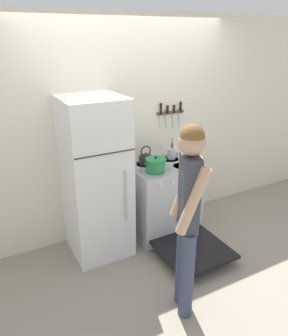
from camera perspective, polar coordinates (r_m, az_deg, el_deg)
ground_plane at (r=4.40m, az=-2.49°, el=-9.53°), size 14.00×14.00×0.00m
wall_back at (r=3.91m, az=-2.99°, el=6.78°), size 10.00×0.06×2.55m
refrigerator at (r=3.54m, az=-8.38°, el=-1.92°), size 0.63×0.67×1.76m
stove_range at (r=4.03m, az=3.50°, el=-5.52°), size 0.79×1.35×0.88m
dutch_oven_pot at (r=3.66m, az=2.06°, el=0.54°), size 0.27×0.23×0.18m
tea_kettle at (r=3.88m, az=0.33°, el=1.67°), size 0.21×0.17×0.23m
utensil_jar at (r=4.06m, az=4.78°, el=2.58°), size 0.11×0.11×0.27m
person at (r=2.68m, az=7.66°, el=-7.85°), size 0.37×0.42×1.72m
wall_knife_strip at (r=4.11m, az=4.66°, el=9.68°), size 0.38×0.03×0.34m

